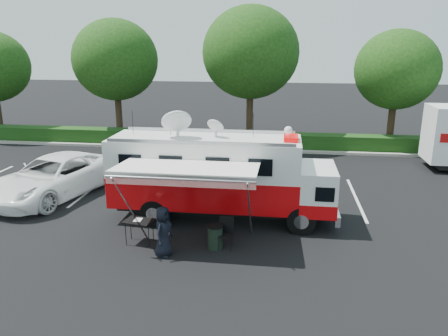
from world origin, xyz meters
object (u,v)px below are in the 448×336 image
(white_suv, at_px, (56,196))
(folding_table, at_px, (139,222))
(trash_bin, at_px, (215,237))
(command_truck, at_px, (220,175))

(white_suv, relative_size, folding_table, 5.92)
(white_suv, relative_size, trash_bin, 7.95)
(command_truck, height_order, trash_bin, command_truck)
(trash_bin, bearing_deg, command_truck, 94.36)
(command_truck, xyz_separation_m, white_suv, (-7.63, 1.61, -1.75))
(command_truck, height_order, white_suv, command_truck)
(white_suv, bearing_deg, command_truck, 3.87)
(folding_table, distance_m, trash_bin, 2.63)
(command_truck, distance_m, white_suv, 7.99)
(white_suv, distance_m, folding_table, 6.67)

